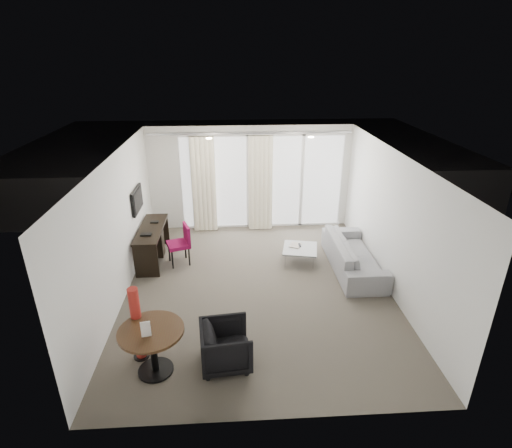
{
  "coord_description": "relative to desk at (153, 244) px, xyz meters",
  "views": [
    {
      "loc": [
        -0.44,
        -6.57,
        4.25
      ],
      "look_at": [
        0.0,
        0.6,
        1.1
      ],
      "focal_mm": 28.0,
      "sensor_mm": 36.0,
      "label": 1
    }
  ],
  "objects": [
    {
      "name": "sofa",
      "position": [
        4.25,
        -0.65,
        -0.05
      ],
      "size": [
        0.87,
        2.22,
        0.65
      ],
      "primitive_type": "imported",
      "rotation": [
        0.0,
        0.0,
        1.57
      ],
      "color": "gray",
      "rests_on": "floor"
    },
    {
      "name": "coffee_table",
      "position": [
        3.19,
        -0.28,
        -0.22
      ],
      "size": [
        0.84,
        0.84,
        0.32
      ],
      "primitive_type": null,
      "rotation": [
        0.0,
        0.0,
        -0.2
      ],
      "color": "gray",
      "rests_on": "floor"
    },
    {
      "name": "window_panel",
      "position": [
        2.51,
        1.68,
        0.82
      ],
      "size": [
        4.0,
        0.02,
        2.38
      ],
      "primitive_type": null,
      "color": "white",
      "rests_on": "ground"
    },
    {
      "name": "red_lamp",
      "position": [
        0.34,
        -3.07,
        0.22
      ],
      "size": [
        0.31,
        0.31,
        1.2
      ],
      "primitive_type": "cylinder",
      "rotation": [
        0.0,
        0.0,
        0.37
      ],
      "color": "#AC261F",
      "rests_on": "floor"
    },
    {
      "name": "remote",
      "position": [
        3.19,
        -0.16,
        -0.02
      ],
      "size": [
        0.06,
        0.15,
        0.02
      ],
      "primitive_type": null,
      "rotation": [
        0.0,
        0.0,
        -0.06
      ],
      "color": "black",
      "rests_on": "coffee_table"
    },
    {
      "name": "tub_armchair",
      "position": [
        1.61,
        -3.3,
        -0.05
      ],
      "size": [
        0.8,
        0.78,
        0.66
      ],
      "primitive_type": "imported",
      "rotation": [
        0.0,
        0.0,
        1.68
      ],
      "color": "black",
      "rests_on": "floor"
    },
    {
      "name": "round_table",
      "position": [
        0.6,
        -3.38,
        -0.01
      ],
      "size": [
        0.93,
        0.93,
        0.73
      ],
      "primitive_type": null,
      "rotation": [
        0.0,
        0.0,
        -0.02
      ],
      "color": "#3F2815",
      "rests_on": "floor"
    },
    {
      "name": "floor",
      "position": [
        2.21,
        -1.31,
        -0.38
      ],
      "size": [
        5.0,
        6.0,
        0.0
      ],
      "primitive_type": "cube",
      "color": "#4F493E",
      "rests_on": "ground"
    },
    {
      "name": "balustrade",
      "position": [
        2.51,
        4.64,
        0.12
      ],
      "size": [
        5.5,
        0.06,
        1.05
      ],
      "primitive_type": null,
      "color": "#B2B2B7",
      "rests_on": "terrace_slab"
    },
    {
      "name": "downlight_a",
      "position": [
        1.31,
        0.29,
        2.21
      ],
      "size": [
        0.12,
        0.12,
        0.02
      ],
      "primitive_type": "cylinder",
      "color": "#FFE0B2",
      "rests_on": "ceiling"
    },
    {
      "name": "window_frame",
      "position": [
        2.51,
        1.66,
        0.82
      ],
      "size": [
        4.1,
        0.06,
        2.44
      ],
      "primitive_type": null,
      "color": "white",
      "rests_on": "ground"
    },
    {
      "name": "rattan_table",
      "position": [
        4.03,
        2.93,
        -0.13
      ],
      "size": [
        0.57,
        0.57,
        0.49
      ],
      "primitive_type": null,
      "rotation": [
        0.0,
        0.0,
        0.17
      ],
      "color": "#462C1D",
      "rests_on": "terrace_slab"
    },
    {
      "name": "ceiling",
      "position": [
        2.21,
        -1.31,
        2.22
      ],
      "size": [
        5.0,
        6.0,
        0.0
      ],
      "primitive_type": "cube",
      "color": "white",
      "rests_on": "ground"
    },
    {
      "name": "wall_right",
      "position": [
        4.71,
        -1.31,
        0.92
      ],
      "size": [
        0.0,
        6.0,
        2.6
      ],
      "primitive_type": "cube",
      "color": "silver",
      "rests_on": "ground"
    },
    {
      "name": "curtain_left",
      "position": [
        1.06,
        1.51,
        0.82
      ],
      "size": [
        0.6,
        0.2,
        2.38
      ],
      "primitive_type": null,
      "color": "white",
      "rests_on": "ground"
    },
    {
      "name": "terrace_slab",
      "position": [
        2.51,
        3.19,
        -0.44
      ],
      "size": [
        5.6,
        3.0,
        0.12
      ],
      "primitive_type": "cube",
      "color": "#4D4D50",
      "rests_on": "ground"
    },
    {
      "name": "wall_left",
      "position": [
        -0.29,
        -1.31,
        0.92
      ],
      "size": [
        0.0,
        6.0,
        2.6
      ],
      "primitive_type": "cube",
      "color": "silver",
      "rests_on": "ground"
    },
    {
      "name": "magazine",
      "position": [
        3.1,
        -0.15,
        -0.02
      ],
      "size": [
        0.28,
        0.31,
        0.01
      ],
      "primitive_type": null,
      "rotation": [
        0.0,
        0.0,
        -0.42
      ],
      "color": "gray",
      "rests_on": "coffee_table"
    },
    {
      "name": "curtain_right",
      "position": [
        2.46,
        1.51,
        0.82
      ],
      "size": [
        0.6,
        0.2,
        2.38
      ],
      "primitive_type": null,
      "color": "white",
      "rests_on": "ground"
    },
    {
      "name": "tv",
      "position": [
        -0.25,
        0.14,
        0.97
      ],
      "size": [
        0.05,
        0.8,
        0.5
      ],
      "primitive_type": null,
      "color": "black",
      "rests_on": "wall_left"
    },
    {
      "name": "menu_card",
      "position": [
        0.57,
        -3.51,
        0.34
      ],
      "size": [
        0.13,
        0.04,
        0.24
      ],
      "primitive_type": null,
      "rotation": [
        0.0,
        0.0,
        0.18
      ],
      "color": "white",
      "rests_on": "round_table"
    },
    {
      "name": "rattan_chair_a",
      "position": [
        2.94,
        2.86,
        0.02
      ],
      "size": [
        0.64,
        0.64,
        0.79
      ],
      "primitive_type": null,
      "rotation": [
        0.0,
        0.0,
        0.22
      ],
      "color": "#462C1D",
      "rests_on": "terrace_slab"
    },
    {
      "name": "downlight_b",
      "position": [
        3.41,
        0.29,
        2.21
      ],
      "size": [
        0.12,
        0.12,
        0.02
      ],
      "primitive_type": "cylinder",
      "color": "#FFE0B2",
      "rests_on": "ceiling"
    },
    {
      "name": "rattan_chair_b",
      "position": [
        4.59,
        3.73,
        0.05
      ],
      "size": [
        0.72,
        0.72,
        0.85
      ],
      "primitive_type": null,
      "rotation": [
        0.0,
        0.0,
        0.28
      ],
      "color": "#462C1D",
      "rests_on": "terrace_slab"
    },
    {
      "name": "desk_chair",
      "position": [
        0.58,
        -0.2,
        0.06
      ],
      "size": [
        0.59,
        0.57,
        0.87
      ],
      "primitive_type": null,
      "rotation": [
        0.0,
        0.0,
        0.32
      ],
      "color": "maroon",
      "rests_on": "floor"
    },
    {
      "name": "desk",
      "position": [
        0.0,
        0.0,
        0.0
      ],
      "size": [
        0.5,
        1.61,
        0.75
      ],
      "primitive_type": null,
      "color": "black",
      "rests_on": "floor"
    },
    {
      "name": "wall_front",
      "position": [
        2.21,
        -4.31,
        0.92
      ],
      "size": [
        5.0,
        0.0,
        2.6
      ],
      "primitive_type": "cube",
      "color": "silver",
      "rests_on": "ground"
    },
    {
      "name": "curtain_track",
      "position": [
        2.21,
        1.51,
        2.07
      ],
      "size": [
        4.8,
        0.04,
        0.04
      ],
      "primitive_type": null,
      "color": "#B2B2B7",
      "rests_on": "ceiling"
    }
  ]
}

